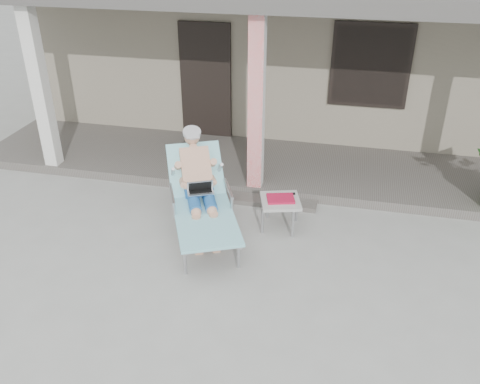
# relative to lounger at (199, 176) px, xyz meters

# --- Properties ---
(ground) EXTENTS (60.00, 60.00, 0.00)m
(ground) POSITION_rel_lounger_xyz_m (0.54, -0.97, -0.82)
(ground) COLOR #9E9E99
(ground) RESTS_ON ground
(house) EXTENTS (10.40, 5.40, 3.30)m
(house) POSITION_rel_lounger_xyz_m (0.54, 5.53, 0.85)
(house) COLOR gray
(house) RESTS_ON ground
(porch_deck) EXTENTS (10.00, 2.00, 0.15)m
(porch_deck) POSITION_rel_lounger_xyz_m (0.54, 2.03, -0.74)
(porch_deck) COLOR #605B56
(porch_deck) RESTS_ON ground
(porch_overhang) EXTENTS (10.00, 2.30, 2.85)m
(porch_overhang) POSITION_rel_lounger_xyz_m (0.54, 1.98, 1.97)
(porch_overhang) COLOR silver
(porch_overhang) RESTS_ON porch_deck
(porch_step) EXTENTS (2.00, 0.30, 0.07)m
(porch_step) POSITION_rel_lounger_xyz_m (0.54, 0.88, -0.78)
(porch_step) COLOR #605B56
(porch_step) RESTS_ON ground
(lounger) EXTENTS (1.50, 2.10, 1.33)m
(lounger) POSITION_rel_lounger_xyz_m (0.00, 0.00, 0.00)
(lounger) COLOR #B7B7BC
(lounger) RESTS_ON ground
(side_table) EXTENTS (0.65, 0.65, 0.48)m
(side_table) POSITION_rel_lounger_xyz_m (1.07, 0.27, -0.42)
(side_table) COLOR #B0B0AB
(side_table) RESTS_ON ground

